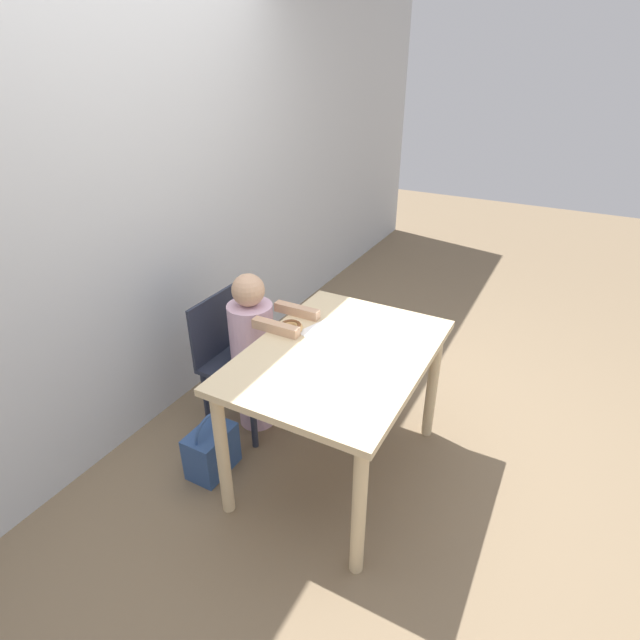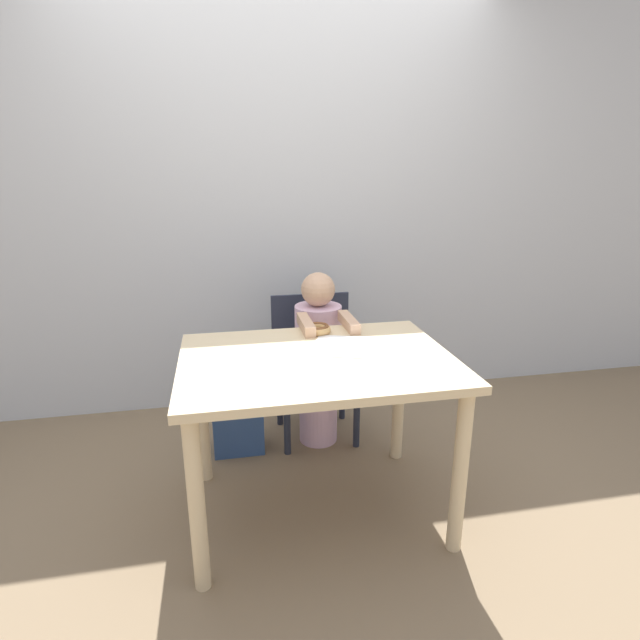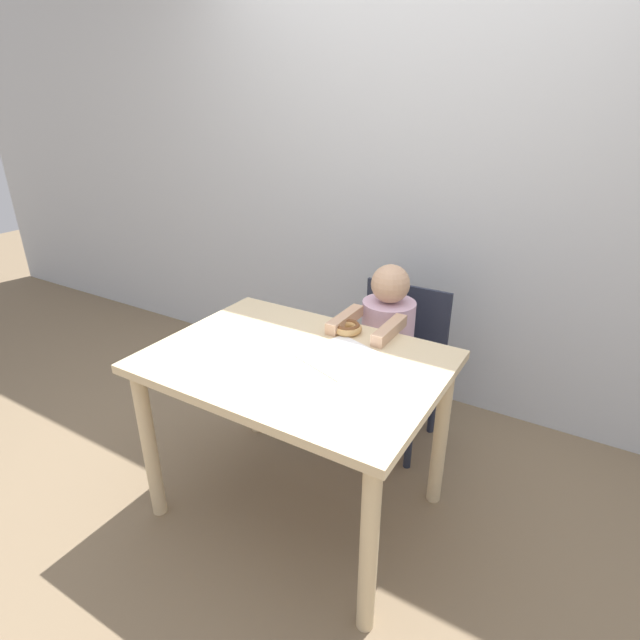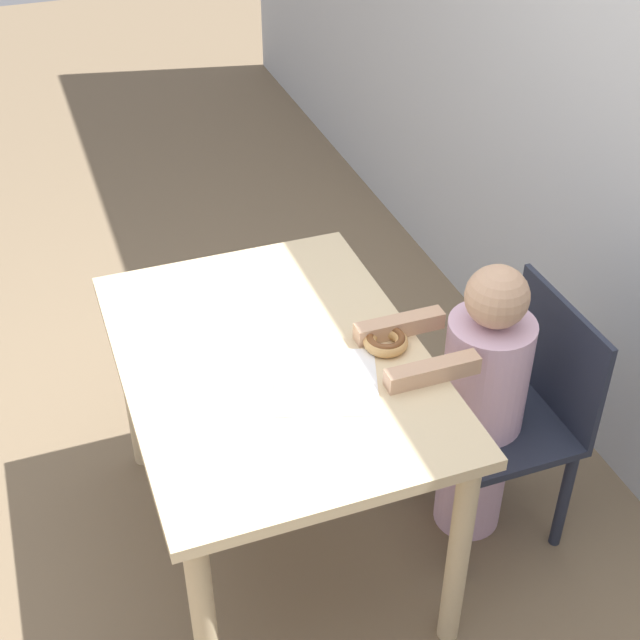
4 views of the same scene
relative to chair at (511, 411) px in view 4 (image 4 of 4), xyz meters
The scene contains 7 objects.
ground_plane 0.83m from the chair, 99.81° to the right, with size 12.00×12.00×0.00m, color #7A664C.
dining_table 0.74m from the chair, 99.81° to the right, with size 1.11×0.81×0.74m.
chair is the anchor object (origin of this frame).
child_figure 0.13m from the chair, 90.00° to the right, with size 0.26×0.49×0.96m.
donut 0.53m from the chair, 98.53° to the right, with size 0.12×0.12×0.04m.
napkin 0.68m from the chair, 87.90° to the right, with size 0.34×0.34×0.00m.
handbag 0.55m from the chair, 163.79° to the right, with size 0.26×0.18×0.36m.
Camera 4 is at (1.80, -0.52, 2.24)m, focal length 50.00 mm.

